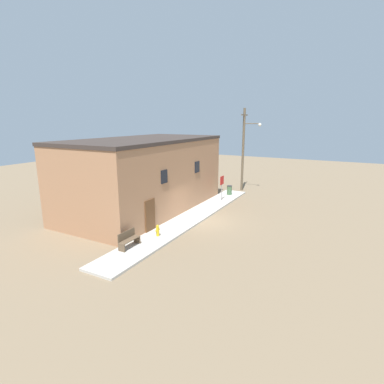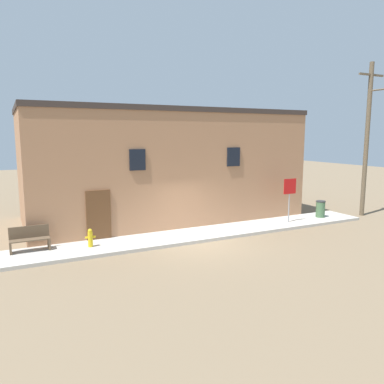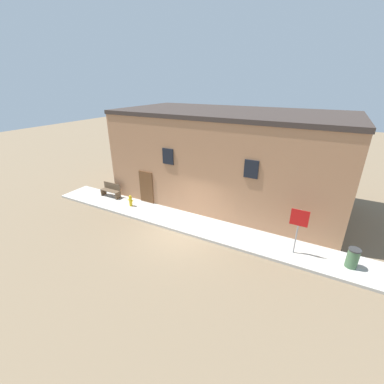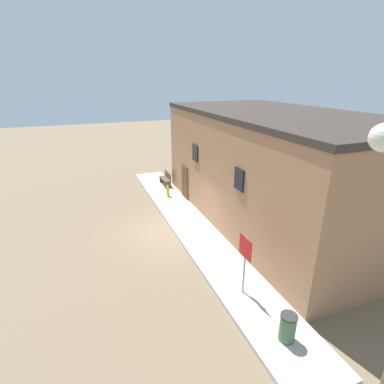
{
  "view_description": "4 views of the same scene",
  "coord_description": "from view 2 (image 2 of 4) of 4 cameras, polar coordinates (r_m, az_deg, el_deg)",
  "views": [
    {
      "loc": [
        -18.47,
        -8.94,
        7.07
      ],
      "look_at": [
        0.14,
        1.03,
        2.0
      ],
      "focal_mm": 28.0,
      "sensor_mm": 36.0,
      "label": 1
    },
    {
      "loc": [
        -7.0,
        -13.23,
        4.44
      ],
      "look_at": [
        0.14,
        1.03,
        2.0
      ],
      "focal_mm": 35.0,
      "sensor_mm": 36.0,
      "label": 2
    },
    {
      "loc": [
        6.01,
        -9.77,
        7.29
      ],
      "look_at": [
        0.14,
        1.03,
        2.0
      ],
      "focal_mm": 24.0,
      "sensor_mm": 36.0,
      "label": 3
    },
    {
      "loc": [
        12.88,
        -3.88,
        7.27
      ],
      "look_at": [
        0.14,
        1.03,
        2.0
      ],
      "focal_mm": 28.0,
      "sensor_mm": 36.0,
      "label": 4
    }
  ],
  "objects": [
    {
      "name": "stop_sign",
      "position": [
        19.03,
        14.66,
        0.07
      ],
      "size": [
        0.75,
        0.06,
        2.17
      ],
      "color": "gray",
      "rests_on": "sidewalk"
    },
    {
      "name": "trash_bin",
      "position": [
        20.86,
        18.98,
        -2.45
      ],
      "size": [
        0.48,
        0.48,
        0.87
      ],
      "color": "#426642",
      "rests_on": "sidewalk"
    },
    {
      "name": "utility_pole",
      "position": [
        22.44,
        25.35,
        7.9
      ],
      "size": [
        1.8,
        1.86,
        8.24
      ],
      "color": "brown",
      "rests_on": "ground"
    },
    {
      "name": "ground_plane",
      "position": [
        15.61,
        1.25,
        -7.82
      ],
      "size": [
        80.0,
        80.0,
        0.0
      ],
      "primitive_type": "plane",
      "color": "#7A664C"
    },
    {
      "name": "sidewalk",
      "position": [
        16.47,
        -0.43,
        -6.68
      ],
      "size": [
        18.94,
        2.05,
        0.14
      ],
      "color": "#BCB7AD",
      "rests_on": "ground"
    },
    {
      "name": "fire_hydrant",
      "position": [
        15.09,
        -15.24,
        -6.75
      ],
      "size": [
        0.39,
        0.19,
        0.72
      ],
      "color": "gold",
      "rests_on": "sidewalk"
    },
    {
      "name": "bench",
      "position": [
        15.31,
        -23.5,
        -6.63
      ],
      "size": [
        1.41,
        0.44,
        0.93
      ],
      "color": "brown",
      "rests_on": "sidewalk"
    },
    {
      "name": "brick_building",
      "position": [
        20.15,
        -4.81,
        4.17
      ],
      "size": [
        13.9,
        6.87,
        5.71
      ],
      "color": "#A87551",
      "rests_on": "ground"
    }
  ]
}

